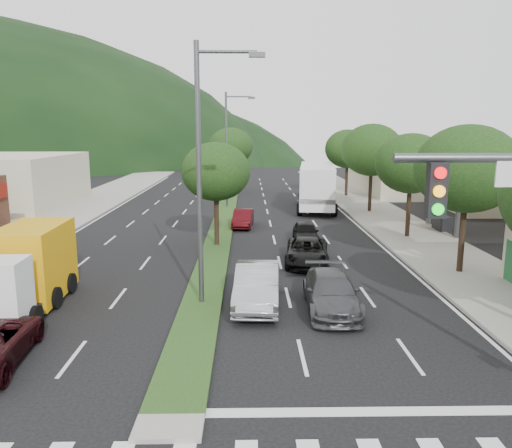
{
  "coord_description": "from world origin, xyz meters",
  "views": [
    {
      "loc": [
        1.84,
        -10.93,
        6.83
      ],
      "look_at": [
        2.24,
        12.86,
        2.31
      ],
      "focal_mm": 35.0,
      "sensor_mm": 36.0,
      "label": 1
    }
  ],
  "objects_px": {
    "tree_r_d": "(372,150)",
    "box_truck": "(27,271)",
    "tree_med_far": "(231,147)",
    "motorhome": "(317,186)",
    "car_queue_c": "(243,218)",
    "car_queue_b": "(331,292)",
    "car_queue_d": "(307,252)",
    "sedan_silver": "(257,285)",
    "tree_r_c": "(411,164)",
    "tree_med_near": "(216,172)",
    "streetlight_mid": "(229,144)",
    "car_queue_a": "(306,232)",
    "tree_r_b": "(467,169)",
    "streetlight_near": "(204,163)",
    "tree_r_e": "(348,149)"
  },
  "relations": [
    {
      "from": "tree_med_far",
      "to": "motorhome",
      "type": "xyz_separation_m",
      "value": [
        7.83,
        -11.96,
        -2.97
      ]
    },
    {
      "from": "tree_med_near",
      "to": "tree_med_far",
      "type": "bearing_deg",
      "value": 90.0
    },
    {
      "from": "motorhome",
      "to": "car_queue_d",
      "type": "bearing_deg",
      "value": -92.16
    },
    {
      "from": "car_queue_c",
      "to": "motorhome",
      "type": "relative_size",
      "value": 0.37
    },
    {
      "from": "streetlight_near",
      "to": "car_queue_d",
      "type": "xyz_separation_m",
      "value": [
        4.68,
        5.94,
        -4.94
      ]
    },
    {
      "from": "streetlight_mid",
      "to": "car_queue_c",
      "type": "height_order",
      "value": "streetlight_mid"
    },
    {
      "from": "car_queue_c",
      "to": "sedan_silver",
      "type": "bearing_deg",
      "value": -83.22
    },
    {
      "from": "box_truck",
      "to": "car_queue_d",
      "type": "bearing_deg",
      "value": -154.43
    },
    {
      "from": "tree_r_b",
      "to": "tree_r_c",
      "type": "relative_size",
      "value": 1.07
    },
    {
      "from": "tree_r_c",
      "to": "tree_r_e",
      "type": "xyz_separation_m",
      "value": [
        0.0,
        20.0,
        0.14
      ]
    },
    {
      "from": "car_queue_c",
      "to": "car_queue_d",
      "type": "relative_size",
      "value": 0.82
    },
    {
      "from": "sedan_silver",
      "to": "car_queue_a",
      "type": "distance_m",
      "value": 11.53
    },
    {
      "from": "streetlight_mid",
      "to": "car_queue_b",
      "type": "xyz_separation_m",
      "value": [
        4.83,
        -25.72,
        -4.89
      ]
    },
    {
      "from": "streetlight_mid",
      "to": "car_queue_b",
      "type": "bearing_deg",
      "value": -79.36
    },
    {
      "from": "tree_r_b",
      "to": "tree_med_far",
      "type": "height_order",
      "value": "tree_r_b"
    },
    {
      "from": "tree_med_near",
      "to": "car_queue_c",
      "type": "distance_m",
      "value": 7.21
    },
    {
      "from": "tree_r_d",
      "to": "motorhome",
      "type": "distance_m",
      "value": 5.61
    },
    {
      "from": "tree_med_far",
      "to": "streetlight_near",
      "type": "distance_m",
      "value": 36.01
    },
    {
      "from": "sedan_silver",
      "to": "tree_med_near",
      "type": "bearing_deg",
      "value": 105.29
    },
    {
      "from": "car_queue_d",
      "to": "tree_r_c",
      "type": "bearing_deg",
      "value": 47.56
    },
    {
      "from": "tree_r_d",
      "to": "car_queue_c",
      "type": "relative_size",
      "value": 1.89
    },
    {
      "from": "tree_r_c",
      "to": "streetlight_near",
      "type": "xyz_separation_m",
      "value": [
        -11.79,
        -12.0,
        0.84
      ]
    },
    {
      "from": "tree_r_d",
      "to": "tree_med_far",
      "type": "height_order",
      "value": "tree_r_d"
    },
    {
      "from": "tree_r_e",
      "to": "box_truck",
      "type": "distance_m",
      "value": 37.37
    },
    {
      "from": "box_truck",
      "to": "car_queue_b",
      "type": "bearing_deg",
      "value": 175.12
    },
    {
      "from": "tree_r_b",
      "to": "box_truck",
      "type": "height_order",
      "value": "tree_r_b"
    },
    {
      "from": "car_queue_d",
      "to": "tree_r_e",
      "type": "bearing_deg",
      "value": 81.87
    },
    {
      "from": "tree_r_b",
      "to": "streetlight_mid",
      "type": "xyz_separation_m",
      "value": [
        -11.79,
        21.0,
        0.55
      ]
    },
    {
      "from": "tree_r_d",
      "to": "car_queue_a",
      "type": "distance_m",
      "value": 13.66
    },
    {
      "from": "sedan_silver",
      "to": "motorhome",
      "type": "bearing_deg",
      "value": 79.94
    },
    {
      "from": "streetlight_mid",
      "to": "sedan_silver",
      "type": "bearing_deg",
      "value": -85.47
    },
    {
      "from": "tree_r_d",
      "to": "streetlight_near",
      "type": "distance_m",
      "value": 24.97
    },
    {
      "from": "car_queue_d",
      "to": "motorhome",
      "type": "relative_size",
      "value": 0.45
    },
    {
      "from": "car_queue_b",
      "to": "car_queue_d",
      "type": "bearing_deg",
      "value": 93.2
    },
    {
      "from": "tree_med_near",
      "to": "sedan_silver",
      "type": "distance_m",
      "value": 10.99
    },
    {
      "from": "streetlight_near",
      "to": "tree_med_far",
      "type": "bearing_deg",
      "value": 90.33
    },
    {
      "from": "tree_med_far",
      "to": "box_truck",
      "type": "distance_m",
      "value": 36.96
    },
    {
      "from": "tree_med_near",
      "to": "tree_r_d",
      "type": "bearing_deg",
      "value": 45.0
    },
    {
      "from": "tree_med_far",
      "to": "motorhome",
      "type": "distance_m",
      "value": 14.6
    },
    {
      "from": "tree_r_e",
      "to": "car_queue_d",
      "type": "relative_size",
      "value": 1.45
    },
    {
      "from": "tree_med_near",
      "to": "car_queue_d",
      "type": "bearing_deg",
      "value": -39.69
    },
    {
      "from": "tree_med_near",
      "to": "streetlight_mid",
      "type": "bearing_deg",
      "value": 89.22
    },
    {
      "from": "tree_med_far",
      "to": "car_queue_a",
      "type": "relative_size",
      "value": 1.84
    },
    {
      "from": "car_queue_b",
      "to": "tree_r_b",
      "type": "bearing_deg",
      "value": 36.05
    },
    {
      "from": "tree_r_d",
      "to": "box_truck",
      "type": "height_order",
      "value": "tree_r_d"
    },
    {
      "from": "tree_r_c",
      "to": "streetlight_near",
      "type": "bearing_deg",
      "value": -134.51
    },
    {
      "from": "tree_r_b",
      "to": "tree_med_near",
      "type": "distance_m",
      "value": 13.43
    },
    {
      "from": "tree_med_near",
      "to": "sedan_silver",
      "type": "xyz_separation_m",
      "value": [
        2.2,
        -10.13,
        -3.63
      ]
    },
    {
      "from": "tree_r_b",
      "to": "car_queue_d",
      "type": "xyz_separation_m",
      "value": [
        -7.11,
        1.94,
        -4.39
      ]
    },
    {
      "from": "car_queue_a",
      "to": "motorhome",
      "type": "bearing_deg",
      "value": 81.97
    }
  ]
}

